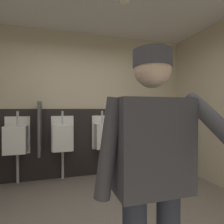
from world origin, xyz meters
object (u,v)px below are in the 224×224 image
object	(u,v)px
urinal_middle	(63,137)
urinal_right	(104,135)
urinal_left	(16,139)
person	(153,165)
soap_dispenser	(162,101)

from	to	relation	value
urinal_middle	urinal_right	xyz separation A→B (m)	(0.75, 0.00, 0.00)
urinal_left	urinal_right	bearing A→B (deg)	0.00
urinal_left	person	xyz separation A→B (m)	(1.18, -2.49, 0.17)
person	soap_dispenser	bearing A→B (deg)	57.58
soap_dispenser	urinal_middle	bearing A→B (deg)	-176.72
urinal_middle	person	xyz separation A→B (m)	(0.43, -2.49, 0.17)
soap_dispenser	person	bearing A→B (deg)	-122.42
urinal_middle	soap_dispenser	xyz separation A→B (m)	(2.08, 0.12, 0.68)
urinal_left	person	bearing A→B (deg)	-64.67
urinal_left	urinal_middle	xyz separation A→B (m)	(0.75, 0.00, 0.00)
person	soap_dispenser	distance (m)	3.13
urinal_left	soap_dispenser	world-z (taller)	soap_dispenser
urinal_right	person	distance (m)	2.51
urinal_left	urinal_middle	world-z (taller)	same
urinal_left	soap_dispenser	distance (m)	2.92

